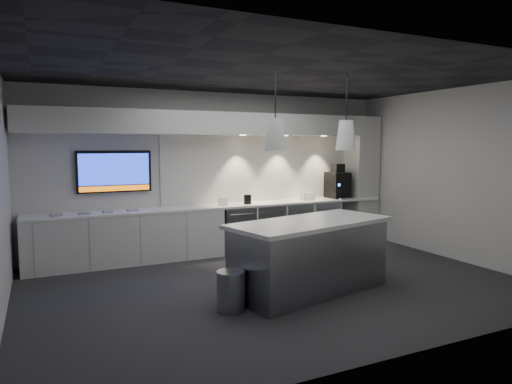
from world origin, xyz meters
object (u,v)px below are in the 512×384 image
island (310,256)px  bin (231,291)px  wall_tv (114,171)px  coffee_machine (338,184)px

island → bin: size_ratio=5.09×
bin → island: bearing=9.9°
wall_tv → bin: wall_tv is taller
wall_tv → coffee_machine: (4.49, -0.25, -0.36)m
wall_tv → bin: 3.50m
bin → coffee_machine: bearing=38.6°
wall_tv → bin: bearing=-74.2°
wall_tv → island: wall_tv is taller
island → bin: island is taller
wall_tv → island: size_ratio=0.50×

